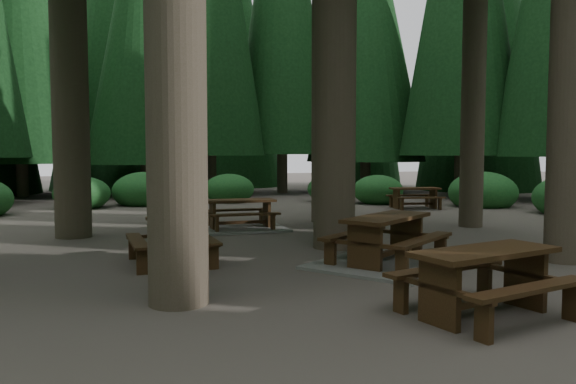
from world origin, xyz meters
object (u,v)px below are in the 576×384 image
object	(u,v)px
picnic_table_a	(387,248)
picnic_table_c	(240,219)
picnic_table_e	(485,272)
picnic_table_d	(415,195)
picnic_table_b	(171,236)

from	to	relation	value
picnic_table_a	picnic_table_c	size ratio (longest dim) A/B	1.40
picnic_table_c	picnic_table_e	world-z (taller)	picnic_table_e
picnic_table_c	picnic_table_d	distance (m)	7.67
picnic_table_d	picnic_table_e	xyz separation A→B (m)	(-6.24, -11.36, 0.05)
picnic_table_a	picnic_table_b	bearing A→B (deg)	125.60
picnic_table_a	picnic_table_b	world-z (taller)	picnic_table_a
picnic_table_e	picnic_table_c	bearing A→B (deg)	84.18
picnic_table_a	picnic_table_d	size ratio (longest dim) A/B	1.70
picnic_table_c	picnic_table_e	xyz separation A→B (m)	(0.78, -8.26, 0.28)
picnic_table_a	picnic_table_b	distance (m)	3.70
picnic_table_b	picnic_table_c	size ratio (longest dim) A/B	0.76
picnic_table_d	picnic_table_b	bearing A→B (deg)	-131.85
picnic_table_b	picnic_table_e	xyz separation A→B (m)	(3.01, -4.38, 0.04)
picnic_table_b	picnic_table_c	xyz separation A→B (m)	(2.24, 3.88, -0.24)
picnic_table_e	picnic_table_d	bearing A→B (deg)	50.02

